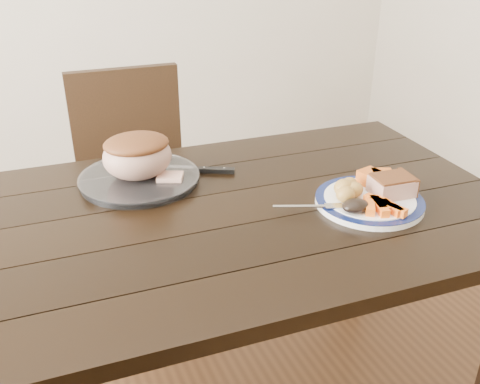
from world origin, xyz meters
name	(u,v)px	position (x,y,z in m)	size (l,w,h in m)	color
dining_table	(209,242)	(0.00, 0.00, 0.66)	(1.65, 0.99, 0.75)	black
chair_far	(136,179)	(-0.03, 0.74, 0.52)	(0.44, 0.45, 0.93)	black
dinner_plate	(369,202)	(0.40, -0.13, 0.76)	(0.28, 0.28, 0.02)	white
plate_rim	(369,199)	(0.40, -0.13, 0.77)	(0.28, 0.28, 0.02)	#0D1641
serving_platter	(140,180)	(-0.12, 0.24, 0.76)	(0.33, 0.33, 0.02)	white
pork_slice	(392,186)	(0.47, -0.14, 0.79)	(0.10, 0.08, 0.05)	tan
roasted_potatoes	(348,189)	(0.35, -0.10, 0.79)	(0.09, 0.09, 0.05)	gold
carrot_batons	(382,206)	(0.39, -0.20, 0.78)	(0.10, 0.12, 0.02)	orange
pumpkin_wedges	(375,177)	(0.47, -0.06, 0.79)	(0.10, 0.07, 0.04)	orange
dark_mushroom	(355,206)	(0.32, -0.18, 0.79)	(0.07, 0.05, 0.03)	black
fork	(313,207)	(0.24, -0.11, 0.77)	(0.17, 0.08, 0.00)	silver
roast_joint	(137,157)	(-0.12, 0.24, 0.83)	(0.19, 0.17, 0.13)	tan
cut_slice	(170,177)	(-0.05, 0.19, 0.78)	(0.07, 0.06, 0.02)	tan
carving_knife	(201,170)	(0.06, 0.24, 0.76)	(0.29, 0.17, 0.01)	silver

